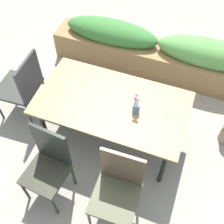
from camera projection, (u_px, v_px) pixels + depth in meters
name	position (u px, v px, depth m)	size (l,w,h in m)	color
ground_plane	(116.00, 138.00, 3.57)	(12.00, 12.00, 0.00)	gray
dining_table	(112.00, 105.00, 3.06)	(1.67, 0.94, 0.71)	#8C704C
chair_near_right	(118.00, 187.00, 2.59)	(0.45, 0.45, 0.98)	#494B34
chair_end_left	(23.00, 85.00, 3.41)	(0.52, 0.52, 0.96)	#2E312A
chair_near_left	(49.00, 163.00, 2.76)	(0.45, 0.45, 0.97)	#2C2D21
flower_vase	(136.00, 106.00, 2.85)	(0.08, 0.08, 0.27)	slate
planter_box	(157.00, 53.00, 4.05)	(3.16, 0.49, 0.76)	olive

